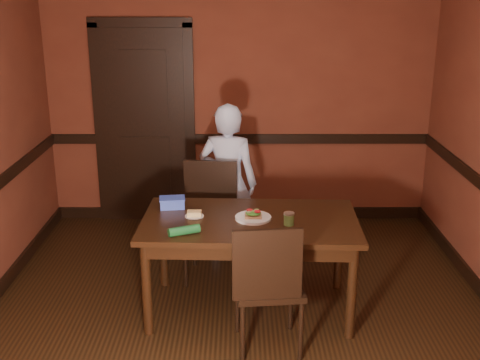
{
  "coord_description": "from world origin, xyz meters",
  "views": [
    {
      "loc": [
        -0.01,
        -3.97,
        2.45
      ],
      "look_at": [
        0.0,
        0.35,
        1.05
      ],
      "focal_mm": 45.0,
      "sensor_mm": 36.0,
      "label": 1
    }
  ],
  "objects_px": {
    "food_tub": "(172,203)",
    "cheese_saucer": "(194,214)",
    "dining_table": "(250,265)",
    "sauce_jar": "(289,219)",
    "chair_near": "(268,283)",
    "person": "(228,183)",
    "sandwich_plate": "(253,216)",
    "chair_far": "(213,224)"
  },
  "relations": [
    {
      "from": "food_tub",
      "to": "cheese_saucer",
      "type": "bearing_deg",
      "value": -53.34
    },
    {
      "from": "cheese_saucer",
      "to": "dining_table",
      "type": "bearing_deg",
      "value": -6.58
    },
    {
      "from": "dining_table",
      "to": "food_tub",
      "type": "height_order",
      "value": "food_tub"
    },
    {
      "from": "dining_table",
      "to": "sauce_jar",
      "type": "height_order",
      "value": "sauce_jar"
    },
    {
      "from": "chair_near",
      "to": "dining_table",
      "type": "bearing_deg",
      "value": -82.21
    },
    {
      "from": "chair_near",
      "to": "sauce_jar",
      "type": "height_order",
      "value": "chair_near"
    },
    {
      "from": "dining_table",
      "to": "person",
      "type": "distance_m",
      "value": 1.04
    },
    {
      "from": "dining_table",
      "to": "cheese_saucer",
      "type": "xyz_separation_m",
      "value": [
        -0.43,
        0.05,
        0.4
      ]
    },
    {
      "from": "sauce_jar",
      "to": "person",
      "type": "bearing_deg",
      "value": 113.44
    },
    {
      "from": "dining_table",
      "to": "person",
      "type": "relative_size",
      "value": 1.11
    },
    {
      "from": "person",
      "to": "food_tub",
      "type": "relative_size",
      "value": 6.81
    },
    {
      "from": "food_tub",
      "to": "sandwich_plate",
      "type": "bearing_deg",
      "value": -27.93
    },
    {
      "from": "cheese_saucer",
      "to": "food_tub",
      "type": "distance_m",
      "value": 0.27
    },
    {
      "from": "chair_far",
      "to": "sandwich_plate",
      "type": "height_order",
      "value": "chair_far"
    },
    {
      "from": "chair_far",
      "to": "cheese_saucer",
      "type": "height_order",
      "value": "chair_far"
    },
    {
      "from": "sandwich_plate",
      "to": "chair_far",
      "type": "bearing_deg",
      "value": 121.05
    },
    {
      "from": "chair_near",
      "to": "cheese_saucer",
      "type": "relative_size",
      "value": 6.79
    },
    {
      "from": "person",
      "to": "sandwich_plate",
      "type": "distance_m",
      "value": 0.99
    },
    {
      "from": "sandwich_plate",
      "to": "sauce_jar",
      "type": "relative_size",
      "value": 2.91
    },
    {
      "from": "dining_table",
      "to": "chair_near",
      "type": "xyz_separation_m",
      "value": [
        0.12,
        -0.51,
        0.11
      ]
    },
    {
      "from": "dining_table",
      "to": "chair_far",
      "type": "height_order",
      "value": "chair_far"
    },
    {
      "from": "person",
      "to": "food_tub",
      "type": "bearing_deg",
      "value": 71.97
    },
    {
      "from": "chair_far",
      "to": "food_tub",
      "type": "bearing_deg",
      "value": -127.58
    },
    {
      "from": "sauce_jar",
      "to": "food_tub",
      "type": "height_order",
      "value": "sauce_jar"
    },
    {
      "from": "chair_far",
      "to": "chair_near",
      "type": "height_order",
      "value": "chair_far"
    },
    {
      "from": "chair_near",
      "to": "sandwich_plate",
      "type": "height_order",
      "value": "chair_near"
    },
    {
      "from": "chair_near",
      "to": "food_tub",
      "type": "bearing_deg",
      "value": -51.24
    },
    {
      "from": "dining_table",
      "to": "food_tub",
      "type": "xyz_separation_m",
      "value": [
        -0.61,
        0.25,
        0.43
      ]
    },
    {
      "from": "chair_near",
      "to": "person",
      "type": "bearing_deg",
      "value": -83.77
    },
    {
      "from": "dining_table",
      "to": "person",
      "type": "bearing_deg",
      "value": 102.9
    },
    {
      "from": "cheese_saucer",
      "to": "person",
      "type": "bearing_deg",
      "value": 75.24
    },
    {
      "from": "chair_near",
      "to": "sauce_jar",
      "type": "xyz_separation_m",
      "value": [
        0.17,
        0.39,
        0.32
      ]
    },
    {
      "from": "sauce_jar",
      "to": "chair_near",
      "type": "bearing_deg",
      "value": -112.75
    },
    {
      "from": "dining_table",
      "to": "chair_near",
      "type": "bearing_deg",
      "value": -74.71
    },
    {
      "from": "chair_far",
      "to": "food_tub",
      "type": "xyz_separation_m",
      "value": [
        -0.3,
        -0.31,
        0.31
      ]
    },
    {
      "from": "person",
      "to": "sandwich_plate",
      "type": "relative_size",
      "value": 5.35
    },
    {
      "from": "chair_far",
      "to": "sauce_jar",
      "type": "relative_size",
      "value": 10.61
    },
    {
      "from": "cheese_saucer",
      "to": "sauce_jar",
      "type": "bearing_deg",
      "value": -12.99
    },
    {
      "from": "chair_near",
      "to": "cheese_saucer",
      "type": "height_order",
      "value": "chair_near"
    },
    {
      "from": "dining_table",
      "to": "cheese_saucer",
      "type": "height_order",
      "value": "cheese_saucer"
    },
    {
      "from": "person",
      "to": "food_tub",
      "type": "distance_m",
      "value": 0.84
    },
    {
      "from": "chair_near",
      "to": "food_tub",
      "type": "xyz_separation_m",
      "value": [
        -0.73,
        0.76,
        0.32
      ]
    }
  ]
}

